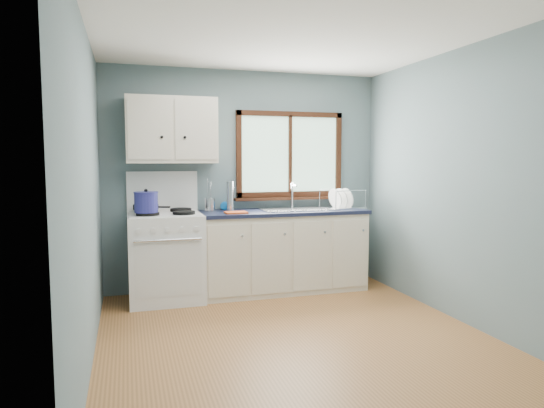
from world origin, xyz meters
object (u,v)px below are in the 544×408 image
object	(u,v)px
utensil_crock	(210,204)
sink	(298,215)
base_cabinets	(283,255)
skillet	(146,207)
dish_rack	(342,203)
stockpot	(146,202)
thermos	(230,196)
gas_range	(166,254)

from	to	relation	value
utensil_crock	sink	bearing A→B (deg)	-8.29
base_cabinets	skillet	world-z (taller)	skillet
dish_rack	base_cabinets	bearing A→B (deg)	168.25
utensil_crock	dish_rack	bearing A→B (deg)	-4.83
sink	stockpot	distance (m)	1.70
base_cabinets	thermos	xyz separation A→B (m)	(-0.58, 0.10, 0.68)
skillet	thermos	distance (m)	0.91
skillet	stockpot	world-z (taller)	stockpot
utensil_crock	dish_rack	distance (m)	1.54
skillet	utensil_crock	size ratio (longest dim) A/B	1.16
gas_range	stockpot	distance (m)	0.62
gas_range	thermos	bearing A→B (deg)	9.37
stockpot	skillet	bearing A→B (deg)	88.21
skillet	utensil_crock	xyz separation A→B (m)	(0.69, 0.01, 0.01)
stockpot	thermos	xyz separation A→B (m)	(0.91, 0.27, 0.02)
dish_rack	gas_range	bearing A→B (deg)	168.10
base_cabinets	sink	distance (m)	0.48
gas_range	utensil_crock	size ratio (longest dim) A/B	3.74
gas_range	thermos	size ratio (longest dim) A/B	4.13
stockpot	dish_rack	distance (m)	2.24
gas_range	base_cabinets	bearing A→B (deg)	0.82
gas_range	base_cabinets	world-z (taller)	gas_range
sink	skillet	bearing A→B (deg)	175.34
skillet	gas_range	bearing A→B (deg)	-18.54
base_cabinets	thermos	bearing A→B (deg)	170.26
sink	thermos	bearing A→B (deg)	172.50
sink	dish_rack	world-z (taller)	sink
dish_rack	sink	bearing A→B (deg)	168.63
dish_rack	utensil_crock	bearing A→B (deg)	162.37
sink	skillet	xyz separation A→B (m)	(-1.67, 0.14, 0.13)
thermos	base_cabinets	bearing A→B (deg)	-9.74
gas_range	stockpot	size ratio (longest dim) A/B	5.15
stockpot	utensil_crock	bearing A→B (deg)	24.19
thermos	dish_rack	xyz separation A→B (m)	(1.31, -0.09, -0.10)
skillet	utensil_crock	bearing A→B (deg)	22.07
stockpot	dish_rack	bearing A→B (deg)	4.68
base_cabinets	sink	xyz separation A→B (m)	(0.18, -0.00, 0.45)
gas_range	utensil_crock	xyz separation A→B (m)	(0.50, 0.16, 0.50)
sink	base_cabinets	bearing A→B (deg)	179.87
base_cabinets	stockpot	bearing A→B (deg)	-173.56
gas_range	base_cabinets	size ratio (longest dim) A/B	0.74
thermos	dish_rack	distance (m)	1.32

